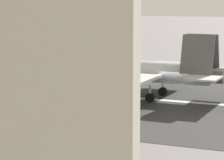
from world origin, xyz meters
The scene contains 3 objects.
ground_plane centered at (0.00, 0.00, 0.00)m, with size 400.00×400.00×0.00m, color slate.
runway_strip centered at (-0.02, 0.00, 0.01)m, with size 240.00×26.00×0.02m.
fighter_jet centered at (3.56, -0.45, 2.37)m, with size 16.92×14.75×5.57m.
Camera 1 is at (-11.85, 41.83, 8.42)m, focal length 85.67 mm.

